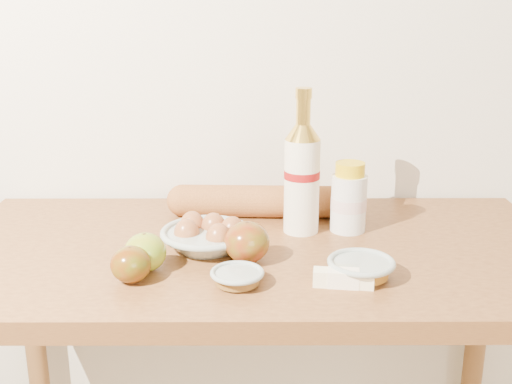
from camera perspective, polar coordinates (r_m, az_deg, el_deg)
back_wall at (r=1.49m, az=-0.04°, el=14.58°), size 3.50×0.02×2.60m
table at (r=1.31m, az=-0.00°, el=-9.84°), size 1.20×0.60×0.90m
bourbon_bottle at (r=1.30m, az=4.11°, el=1.51°), size 0.08×0.08×0.30m
cream_bottle at (r=1.33m, az=8.24°, el=-0.66°), size 0.07×0.07×0.14m
egg_bowl at (r=1.24m, az=-4.35°, el=-3.92°), size 0.23×0.23×0.06m
baguette at (r=1.40m, az=0.61°, el=-0.83°), size 0.42×0.09×0.07m
apple_yellowgreen at (r=1.15m, az=-9.83°, el=-5.30°), size 0.10×0.10×0.07m
apple_redgreen_front at (r=1.12m, az=-11.07°, el=-6.32°), size 0.07×0.07×0.06m
apple_redgreen_right at (r=1.17m, az=-0.82°, el=-4.47°), size 0.11×0.11×0.08m
sugar_bowl at (r=1.09m, az=-1.68°, el=-7.58°), size 0.11×0.11×0.03m
syrup_bowl at (r=1.13m, az=9.31°, el=-6.68°), size 0.12×0.12×0.03m
butter_stick at (r=1.10m, az=7.77°, el=-7.62°), size 0.10×0.04×0.03m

